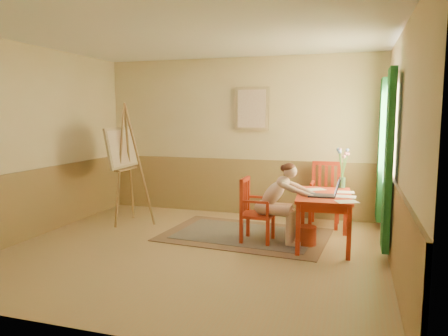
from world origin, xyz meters
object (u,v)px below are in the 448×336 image
(table, at_px, (324,200))
(figure, at_px, (279,199))
(laptop, at_px, (327,193))
(chair_back, at_px, (325,194))
(chair_left, at_px, (254,210))
(easel, at_px, (124,153))

(table, height_order, figure, figure)
(figure, relative_size, laptop, 2.71)
(table, xyz_separation_m, chair_back, (-0.06, 1.10, -0.11))
(table, bearing_deg, chair_back, 93.17)
(chair_left, relative_size, chair_back, 0.89)
(chair_left, height_order, easel, easel)
(chair_back, distance_m, laptop, 1.31)
(figure, distance_m, laptop, 0.66)
(laptop, xyz_separation_m, easel, (-3.29, 0.45, 0.41))
(table, bearing_deg, chair_left, -172.04)
(chair_back, height_order, figure, figure)
(table, relative_size, chair_left, 1.35)
(chair_left, relative_size, figure, 0.80)
(chair_back, bearing_deg, figure, -114.01)
(table, relative_size, easel, 0.62)
(chair_back, distance_m, easel, 3.36)
(figure, bearing_deg, table, 11.77)
(figure, bearing_deg, chair_back, 65.99)
(easel, bearing_deg, chair_back, 14.48)
(chair_back, xyz_separation_m, figure, (-0.55, -1.22, 0.12))
(table, bearing_deg, laptop, -77.05)
(chair_left, distance_m, chair_back, 1.52)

